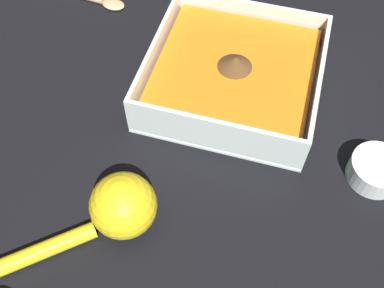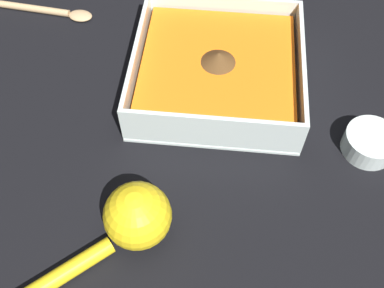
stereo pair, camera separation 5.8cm
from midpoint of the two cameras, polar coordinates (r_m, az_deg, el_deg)
name	(u,v)px [view 1 (the left image)]	position (r m, az deg, el deg)	size (l,w,h in m)	color
ground_plane	(217,108)	(0.66, 5.77, 4.33)	(4.00, 4.00, 0.00)	black
square_dish	(234,76)	(0.67, 7.80, 8.36)	(0.24, 0.24, 0.07)	silver
spice_bowl	(376,170)	(0.63, 24.78, -3.26)	(0.07, 0.07, 0.03)	silver
lemon_squeezer	(115,210)	(0.53, -6.73, -8.62)	(0.18, 0.16, 0.08)	yellow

